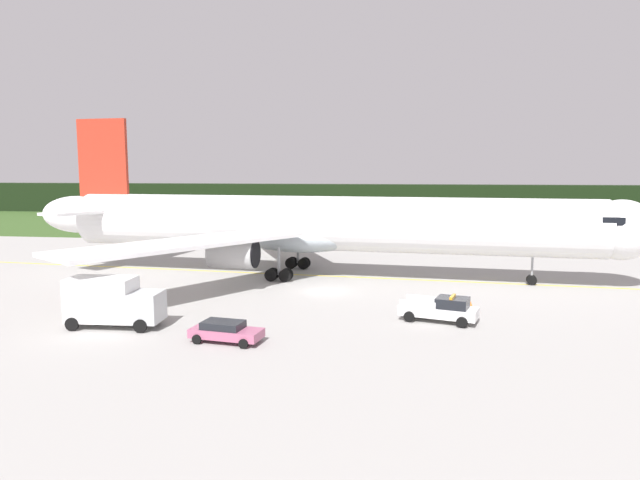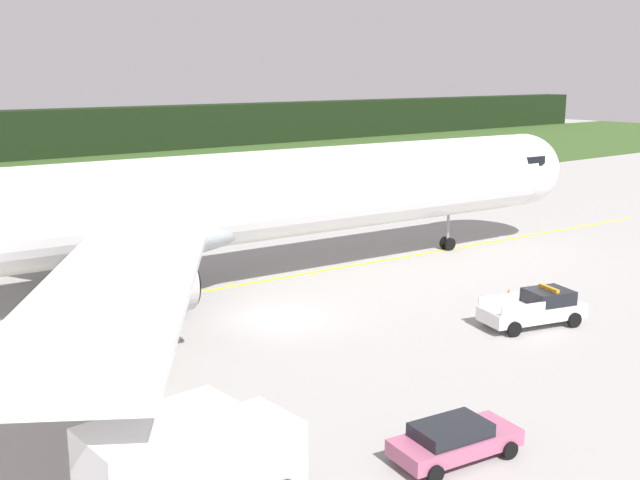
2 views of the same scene
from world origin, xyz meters
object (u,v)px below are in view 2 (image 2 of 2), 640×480
ops_pickup_truck (536,308)px  apron_cone (508,294)px  staff_car (454,439)px  airliner (181,206)px  catering_truck (189,465)px

ops_pickup_truck → apron_cone: size_ratio=7.95×
apron_cone → ops_pickup_truck: bearing=-124.0°
staff_car → apron_cone: size_ratio=6.50×
airliner → staff_car: (-2.21, -22.60, -4.46)m
airliner → catering_truck: airliner is taller
ops_pickup_truck → staff_car: bearing=-153.5°
staff_car → apron_cone: (15.93, 10.31, -0.35)m
airliner → ops_pickup_truck: 19.94m
airliner → staff_car: airliner is taller
airliner → ops_pickup_truck: bearing=-54.4°
catering_truck → apron_cone: catering_truck is taller
airliner → apron_cone: bearing=-41.9°
airliner → staff_car: bearing=-95.6°
airliner → ops_pickup_truck: size_ratio=10.90×
staff_car → apron_cone: 18.98m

